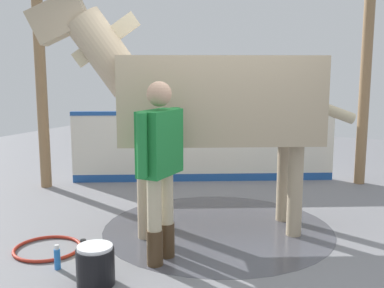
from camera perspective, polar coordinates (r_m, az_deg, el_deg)
ground_plane at (r=4.93m, az=4.63°, el=-11.81°), size 16.00×16.00×0.02m
wet_patch at (r=5.24m, az=3.20°, el=-10.35°), size 2.55×2.55×0.00m
barrier_wall at (r=7.23m, az=1.51°, el=-0.62°), size 3.65×2.04×1.11m
roof_post_near at (r=7.11m, az=-18.11°, el=5.93°), size 0.16×0.16×2.80m
roof_post_far at (r=7.45m, az=20.57°, el=5.93°), size 0.16×0.16×2.80m
horse at (r=4.93m, az=1.88°, el=5.70°), size 3.14×1.96×2.55m
handler at (r=4.14m, az=-3.99°, el=-2.00°), size 0.23×0.67×1.66m
wash_bucket at (r=4.00m, az=-11.87°, el=-14.48°), size 0.32×0.32×0.34m
bottle_shampoo at (r=4.51m, az=-13.29°, el=-12.75°), size 0.08×0.08×0.20m
bottle_spray at (r=4.38m, az=-16.35°, el=-13.40°), size 0.06×0.06×0.23m
hose_coil at (r=4.86m, az=-17.48°, el=-12.22°), size 0.66×0.66×0.03m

